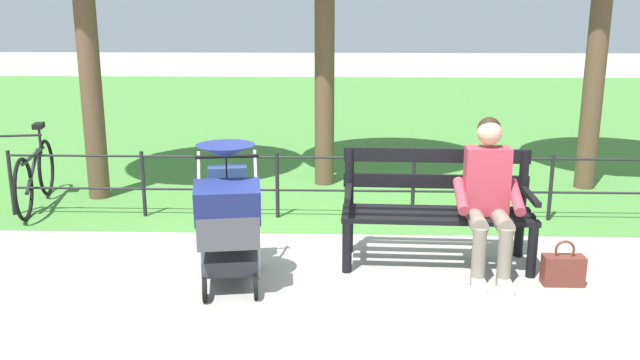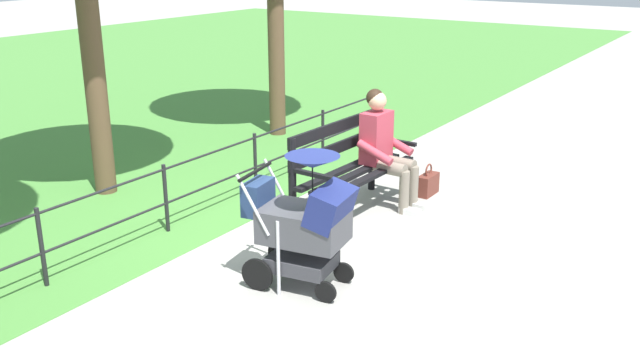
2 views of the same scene
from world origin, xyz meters
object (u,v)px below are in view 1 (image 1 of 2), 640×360
park_bench (437,202)px  bicycle (35,175)px  handbag (563,269)px  stroller (228,214)px  person_on_bench (488,193)px

park_bench → bicycle: bearing=-20.1°
handbag → bicycle: bearing=-21.6°
handbag → stroller: bearing=2.4°
person_on_bench → bicycle: (4.56, -1.75, -0.31)m
stroller → handbag: size_ratio=3.11×
park_bench → bicycle: size_ratio=0.99×
park_bench → stroller: size_ratio=1.41×
person_on_bench → handbag: bearing=154.2°
stroller → handbag: stroller is taller
park_bench → stroller: bearing=19.8°
stroller → bicycle: 3.29m
person_on_bench → stroller: person_on_bench is taller
park_bench → person_on_bench: size_ratio=1.27×
stroller → handbag: (-2.63, -0.11, -0.47)m
handbag → person_on_bench: bearing=-25.8°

